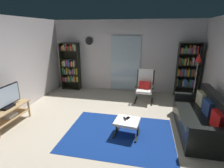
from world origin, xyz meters
TOP-DOWN VIEW (x-y plane):
  - ground_plane at (0.00, 0.00)m, footprint 7.02×7.02m
  - wall_back at (0.00, 2.90)m, footprint 5.60×0.06m
  - glass_door_panel at (0.04, 2.83)m, footprint 1.10×0.01m
  - area_rug at (0.32, -0.15)m, footprint 2.38×1.79m
  - tv_stand at (-2.36, -0.30)m, footprint 0.42×1.13m
  - television at (-2.35, -0.30)m, footprint 0.20×0.87m
  - bookshelf_near_tv at (-2.05, 2.64)m, footprint 0.71×0.30m
  - bookshelf_near_sofa at (2.18, 2.63)m, footprint 0.71×0.30m
  - leather_sofa at (2.13, 0.35)m, footprint 0.84×1.93m
  - lounge_armchair at (0.81, 2.00)m, footprint 0.60×0.68m
  - ottoman at (0.50, -0.13)m, footprint 0.57×0.54m
  - tv_remote at (0.44, -0.09)m, footprint 0.08×0.15m
  - cell_phone at (0.50, -0.04)m, footprint 0.12×0.16m
  - floor_lamp_by_shelf at (2.28, 1.88)m, footprint 0.22×0.22m
  - wall_clock at (-1.32, 2.82)m, footprint 0.29×0.03m

SIDE VIEW (x-z plane):
  - ground_plane at x=0.00m, z-range 0.00..0.00m
  - area_rug at x=0.32m, z-range 0.00..0.01m
  - ottoman at x=0.50m, z-range 0.12..0.48m
  - tv_stand at x=-2.36m, z-range 0.07..0.54m
  - leather_sofa at x=2.13m, z-range -0.13..0.77m
  - cell_phone at x=0.50m, z-range 0.36..0.37m
  - tv_remote at x=0.44m, z-range 0.36..0.38m
  - lounge_armchair at x=0.81m, z-range 0.02..1.05m
  - television at x=-2.35m, z-range 0.45..0.99m
  - bookshelf_near_tv at x=-2.05m, z-range 0.02..1.80m
  - bookshelf_near_sofa at x=2.18m, z-range 0.06..1.93m
  - glass_door_panel at x=0.04m, z-range 0.05..2.05m
  - floor_lamp_by_shelf at x=2.28m, z-range 0.47..2.08m
  - wall_back at x=0.00m, z-range 0.00..2.60m
  - wall_clock at x=-1.32m, z-range 1.71..2.00m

